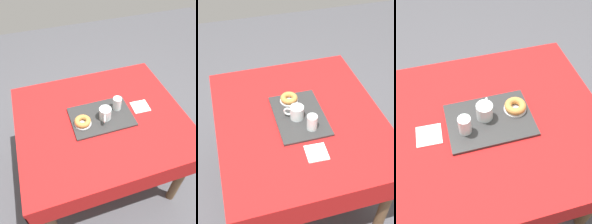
% 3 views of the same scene
% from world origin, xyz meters
% --- Properties ---
extents(ground_plane, '(6.00, 6.00, 0.00)m').
position_xyz_m(ground_plane, '(0.00, 0.00, 0.00)').
color(ground_plane, '#47474C').
extents(dining_table, '(1.15, 1.00, 0.74)m').
position_xyz_m(dining_table, '(0.00, 0.00, 0.64)').
color(dining_table, red).
rests_on(dining_table, ground).
extents(serving_tray, '(0.42, 0.30, 0.01)m').
position_xyz_m(serving_tray, '(-0.00, 0.00, 0.75)').
color(serving_tray, '#2D2D2D').
rests_on(serving_tray, dining_table).
extents(tea_mug_left, '(0.08, 0.12, 0.08)m').
position_xyz_m(tea_mug_left, '(0.02, -0.02, 0.79)').
color(tea_mug_left, silver).
rests_on(tea_mug_left, serving_tray).
extents(water_glass_near, '(0.06, 0.06, 0.09)m').
position_xyz_m(water_glass_near, '(0.13, 0.04, 0.79)').
color(water_glass_near, silver).
rests_on(water_glass_near, serving_tray).
extents(donut_plate_left, '(0.12, 0.12, 0.01)m').
position_xyz_m(donut_plate_left, '(-0.14, -0.03, 0.76)').
color(donut_plate_left, silver).
rests_on(donut_plate_left, serving_tray).
extents(sugar_donut_left, '(0.11, 0.11, 0.04)m').
position_xyz_m(sugar_donut_left, '(-0.14, -0.03, 0.78)').
color(sugar_donut_left, '#BC7F3D').
rests_on(sugar_donut_left, donut_plate_left).
extents(paper_napkin, '(0.12, 0.12, 0.01)m').
position_xyz_m(paper_napkin, '(0.30, 0.01, 0.74)').
color(paper_napkin, white).
rests_on(paper_napkin, dining_table).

